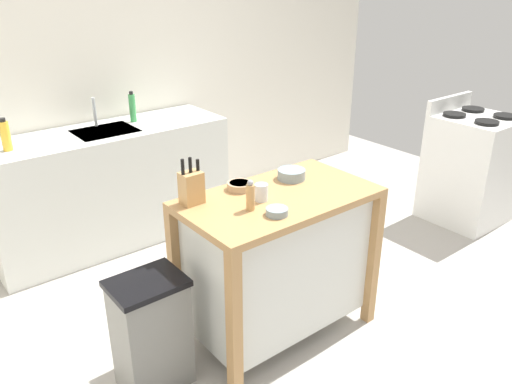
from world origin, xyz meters
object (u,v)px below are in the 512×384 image
object	(u,v)px
bottle_dish_soap	(132,108)
stove	(470,168)
trash_bin	(151,333)
sink_faucet	(95,112)
drinking_cup	(261,192)
bowl_ceramic_wide	(291,174)
bowl_ceramic_small	(240,186)
bowl_stoneware_deep	(277,211)
knife_block	(191,187)
bottle_spray_cleaner	(6,136)
kitchen_island	(278,258)
pepper_grinder	(250,196)

from	to	relation	value
bottle_dish_soap	stove	bearing A→B (deg)	-35.51
trash_bin	sink_faucet	xyz separation A→B (m)	(0.51, 1.76, 0.70)
drinking_cup	bottle_dish_soap	world-z (taller)	bottle_dish_soap
bowl_ceramic_wide	bowl_ceramic_small	bearing A→B (deg)	169.09
bowl_stoneware_deep	sink_faucet	size ratio (longest dim) A/B	0.50
bowl_ceramic_small	knife_block	bearing A→B (deg)	177.82
trash_bin	sink_faucet	distance (m)	1.96
bowl_ceramic_small	bottle_dish_soap	world-z (taller)	bottle_dish_soap
knife_block	sink_faucet	bearing A→B (deg)	84.64
bottle_spray_cleaner	bottle_dish_soap	world-z (taller)	bottle_dish_soap
trash_bin	bowl_stoneware_deep	bearing A→B (deg)	-21.88
kitchen_island	sink_faucet	world-z (taller)	sink_faucet
bowl_ceramic_wide	bottle_dish_soap	bearing A→B (deg)	96.85
bowl_ceramic_small	drinking_cup	xyz separation A→B (m)	(0.00, -0.19, 0.02)
knife_block	bottle_spray_cleaner	bearing A→B (deg)	110.31
bowl_ceramic_wide	bottle_spray_cleaner	xyz separation A→B (m)	(-1.16, 1.51, 0.09)
knife_block	bottle_spray_cleaner	xyz separation A→B (m)	(-0.53, 1.43, 0.03)
bowl_ceramic_wide	bowl_stoneware_deep	distance (m)	0.48
bowl_ceramic_wide	stove	world-z (taller)	stove
bowl_ceramic_small	stove	size ratio (longest dim) A/B	0.14
bowl_ceramic_wide	stove	xyz separation A→B (m)	(2.06, 0.02, -0.46)
knife_block	drinking_cup	distance (m)	0.36
bowl_stoneware_deep	sink_faucet	xyz separation A→B (m)	(-0.10, 2.00, 0.10)
bottle_dish_soap	pepper_grinder	bearing A→B (deg)	-97.59
bowl_ceramic_wide	sink_faucet	distance (m)	1.76
kitchen_island	stove	size ratio (longest dim) A/B	1.05
bowl_ceramic_wide	pepper_grinder	bearing A→B (deg)	-157.84
bowl_ceramic_small	bottle_spray_cleaner	size ratio (longest dim) A/B	0.64
kitchen_island	bottle_spray_cleaner	size ratio (longest dim) A/B	4.92
stove	sink_faucet	bearing A→B (deg)	146.56
pepper_grinder	bowl_ceramic_small	bearing A→B (deg)	65.01
bowl_ceramic_small	bottle_spray_cleaner	xyz separation A→B (m)	(-0.83, 1.45, 0.09)
bottle_dish_soap	bowl_stoneware_deep	bearing A→B (deg)	-95.17
kitchen_island	bottle_dish_soap	bearing A→B (deg)	89.67
kitchen_island	bowl_ceramic_wide	xyz separation A→B (m)	(0.21, 0.13, 0.42)
pepper_grinder	stove	world-z (taller)	pepper_grinder
sink_faucet	bottle_dish_soap	xyz separation A→B (m)	(0.28, -0.06, 0.00)
pepper_grinder	sink_faucet	xyz separation A→B (m)	(-0.04, 1.87, 0.05)
pepper_grinder	bottle_dish_soap	world-z (taller)	bottle_dish_soap
drinking_cup	trash_bin	bearing A→B (deg)	174.60
kitchen_island	trash_bin	world-z (taller)	kitchen_island
trash_bin	stove	xyz separation A→B (m)	(3.05, 0.08, 0.15)
bowl_ceramic_small	sink_faucet	xyz separation A→B (m)	(-0.15, 1.63, 0.10)
knife_block	stove	size ratio (longest dim) A/B	0.24
knife_block	bottle_dish_soap	size ratio (longest dim) A/B	1.06
knife_block	sink_faucet	world-z (taller)	knife_block
knife_block	bowl_ceramic_small	world-z (taller)	knife_block
kitchen_island	bottle_spray_cleaner	world-z (taller)	bottle_spray_cleaner
bowl_ceramic_wide	trash_bin	bearing A→B (deg)	-176.47
pepper_grinder	bottle_dish_soap	size ratio (longest dim) A/B	0.69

